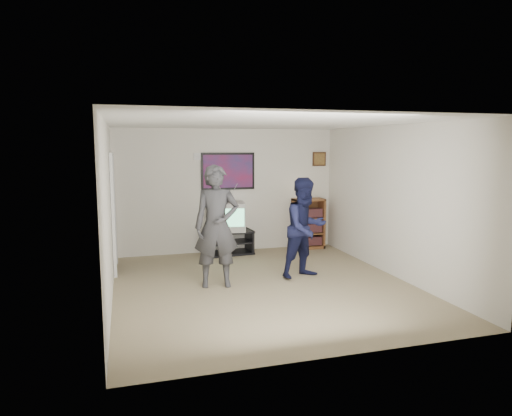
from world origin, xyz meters
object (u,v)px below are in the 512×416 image
crt_television (228,217)px  person_tall (217,226)px  media_stand (228,242)px  bookshelf (308,223)px  person_short (305,228)px

crt_television → person_tall: size_ratio=0.36×
media_stand → bookshelf: bookshelf is taller
person_tall → person_short: (1.50, 0.08, -0.11)m
crt_television → person_short: person_short is taller
media_stand → person_tall: (-0.63, -2.02, 0.70)m
bookshelf → person_tall: bearing=-139.0°
media_stand → crt_television: bearing=175.5°
media_stand → bookshelf: (1.75, 0.05, 0.29)m
crt_television → person_short: 2.13m
person_short → media_stand: bearing=97.4°
bookshelf → person_tall: size_ratio=0.56×
person_tall → person_short: size_ratio=1.14×
person_short → crt_television: bearing=97.8°
media_stand → person_short: bearing=-70.5°
crt_television → bookshelf: (1.76, 0.05, -0.23)m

